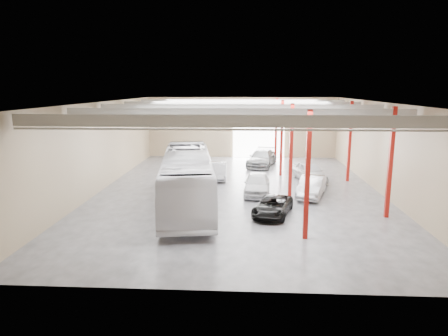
# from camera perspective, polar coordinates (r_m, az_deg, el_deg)

# --- Properties ---
(depot_shell) EXTENTS (22.12, 32.12, 7.06)m
(depot_shell) POSITION_cam_1_polar(r_m,az_deg,el_deg) (31.49, 2.47, 5.71)
(depot_shell) COLOR #434247
(depot_shell) RESTS_ON ground
(coach_bus) EXTENTS (5.20, 14.23, 3.87)m
(coach_bus) POSITION_cam_1_polar(r_m,az_deg,el_deg) (27.55, -5.30, -1.56)
(coach_bus) COLOR silver
(coach_bus) RESTS_ON ground
(black_sedan) EXTENTS (3.18, 4.81, 1.23)m
(black_sedan) POSITION_cam_1_polar(r_m,az_deg,el_deg) (25.96, 6.97, -5.43)
(black_sedan) COLOR black
(black_sedan) RESTS_ON ground
(car_row_a) EXTENTS (2.21, 4.93, 1.65)m
(car_row_a) POSITION_cam_1_polar(r_m,az_deg,el_deg) (30.88, 4.76, -2.25)
(car_row_a) COLOR silver
(car_row_a) RESTS_ON ground
(car_row_b) EXTENTS (1.73, 4.51, 1.47)m
(car_row_b) POSITION_cam_1_polar(r_m,az_deg,el_deg) (36.05, -0.91, -0.38)
(car_row_b) COLOR #B0B0B5
(car_row_b) RESTS_ON ground
(car_row_c) EXTENTS (3.71, 6.23, 1.69)m
(car_row_c) POSITION_cam_1_polar(r_m,az_deg,el_deg) (41.99, 5.42, 1.42)
(car_row_c) COLOR slate
(car_row_c) RESTS_ON ground
(car_right_near) EXTENTS (3.01, 5.00, 1.56)m
(car_right_near) POSITION_cam_1_polar(r_m,az_deg,el_deg) (30.85, 12.38, -2.59)
(car_right_near) COLOR #B7B7BC
(car_right_near) RESTS_ON ground
(car_right_far) EXTENTS (2.91, 5.20, 1.67)m
(car_right_far) POSITION_cam_1_polar(r_m,az_deg,el_deg) (35.94, 12.11, -0.50)
(car_right_far) COLOR white
(car_right_far) RESTS_ON ground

